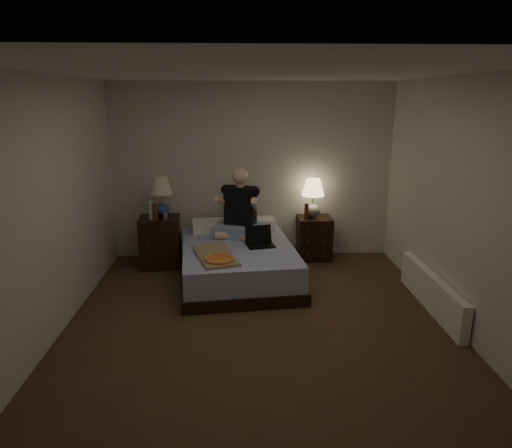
{
  "coord_description": "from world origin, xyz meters",
  "views": [
    {
      "loc": [
        -0.2,
        -4.24,
        2.29
      ],
      "look_at": [
        0.0,
        0.9,
        0.85
      ],
      "focal_mm": 32.0,
      "sensor_mm": 36.0,
      "label": 1
    }
  ],
  "objects_px": {
    "bed": "(238,262)",
    "pizza_box": "(220,260)",
    "nightstand_right": "(314,238)",
    "lamp_left": "(161,197)",
    "beer_bottle_right": "(307,211)",
    "soda_can": "(165,216)",
    "person": "(239,203)",
    "beer_bottle_left": "(155,212)",
    "water_bottle": "(151,210)",
    "radiator": "(432,292)",
    "lamp_right": "(313,198)",
    "laptop": "(260,237)",
    "nightstand_left": "(160,242)"
  },
  "relations": [
    {
      "from": "beer_bottle_left",
      "to": "bed",
      "type": "bearing_deg",
      "value": -20.6
    },
    {
      "from": "beer_bottle_left",
      "to": "laptop",
      "type": "distance_m",
      "value": 1.48
    },
    {
      "from": "pizza_box",
      "to": "nightstand_right",
      "type": "bearing_deg",
      "value": 29.92
    },
    {
      "from": "lamp_right",
      "to": "person",
      "type": "height_order",
      "value": "person"
    },
    {
      "from": "beer_bottle_left",
      "to": "laptop",
      "type": "height_order",
      "value": "beer_bottle_left"
    },
    {
      "from": "beer_bottle_left",
      "to": "beer_bottle_right",
      "type": "xyz_separation_m",
      "value": [
        2.07,
        0.25,
        -0.08
      ]
    },
    {
      "from": "bed",
      "to": "lamp_left",
      "type": "height_order",
      "value": "lamp_left"
    },
    {
      "from": "lamp_left",
      "to": "bed",
      "type": "bearing_deg",
      "value": -29.49
    },
    {
      "from": "bed",
      "to": "lamp_left",
      "type": "bearing_deg",
      "value": 144.11
    },
    {
      "from": "lamp_left",
      "to": "beer_bottle_right",
      "type": "height_order",
      "value": "lamp_left"
    },
    {
      "from": "lamp_left",
      "to": "beer_bottle_right",
      "type": "xyz_separation_m",
      "value": [
        2.01,
        0.07,
        -0.24
      ]
    },
    {
      "from": "beer_bottle_right",
      "to": "water_bottle",
      "type": "bearing_deg",
      "value": -174.33
    },
    {
      "from": "pizza_box",
      "to": "bed",
      "type": "bearing_deg",
      "value": 55.4
    },
    {
      "from": "nightstand_right",
      "to": "water_bottle",
      "type": "distance_m",
      "value": 2.34
    },
    {
      "from": "bed",
      "to": "pizza_box",
      "type": "bearing_deg",
      "value": -114.25
    },
    {
      "from": "person",
      "to": "water_bottle",
      "type": "bearing_deg",
      "value": -163.82
    },
    {
      "from": "beer_bottle_left",
      "to": "beer_bottle_right",
      "type": "height_order",
      "value": "beer_bottle_left"
    },
    {
      "from": "lamp_left",
      "to": "person",
      "type": "bearing_deg",
      "value": -9.97
    },
    {
      "from": "nightstand_left",
      "to": "nightstand_right",
      "type": "relative_size",
      "value": 1.12
    },
    {
      "from": "nightstand_left",
      "to": "soda_can",
      "type": "distance_m",
      "value": 0.42
    },
    {
      "from": "lamp_left",
      "to": "person",
      "type": "xyz_separation_m",
      "value": [
        1.06,
        -0.19,
        -0.05
      ]
    },
    {
      "from": "nightstand_right",
      "to": "lamp_left",
      "type": "height_order",
      "value": "lamp_left"
    },
    {
      "from": "lamp_left",
      "to": "beer_bottle_left",
      "type": "distance_m",
      "value": 0.25
    },
    {
      "from": "bed",
      "to": "nightstand_right",
      "type": "bearing_deg",
      "value": 27.99
    },
    {
      "from": "laptop",
      "to": "radiator",
      "type": "bearing_deg",
      "value": -37.43
    },
    {
      "from": "lamp_left",
      "to": "soda_can",
      "type": "height_order",
      "value": "lamp_left"
    },
    {
      "from": "pizza_box",
      "to": "soda_can",
      "type": "bearing_deg",
      "value": 109.05
    },
    {
      "from": "water_bottle",
      "to": "beer_bottle_right",
      "type": "distance_m",
      "value": 2.14
    },
    {
      "from": "beer_bottle_right",
      "to": "nightstand_right",
      "type": "bearing_deg",
      "value": 36.66
    },
    {
      "from": "lamp_left",
      "to": "beer_bottle_left",
      "type": "relative_size",
      "value": 2.43
    },
    {
      "from": "nightstand_left",
      "to": "laptop",
      "type": "height_order",
      "value": "laptop"
    },
    {
      "from": "lamp_left",
      "to": "lamp_right",
      "type": "distance_m",
      "value": 2.12
    },
    {
      "from": "person",
      "to": "pizza_box",
      "type": "relative_size",
      "value": 1.22
    },
    {
      "from": "soda_can",
      "to": "beer_bottle_right",
      "type": "distance_m",
      "value": 1.96
    },
    {
      "from": "beer_bottle_right",
      "to": "pizza_box",
      "type": "xyz_separation_m",
      "value": [
        -1.18,
        -1.29,
        -0.23
      ]
    },
    {
      "from": "bed",
      "to": "pizza_box",
      "type": "relative_size",
      "value": 2.43
    },
    {
      "from": "beer_bottle_right",
      "to": "radiator",
      "type": "relative_size",
      "value": 0.14
    },
    {
      "from": "soda_can",
      "to": "laptop",
      "type": "bearing_deg",
      "value": -20.92
    },
    {
      "from": "person",
      "to": "bed",
      "type": "bearing_deg",
      "value": -75.34
    },
    {
      "from": "nightstand_left",
      "to": "beer_bottle_left",
      "type": "height_order",
      "value": "beer_bottle_left"
    },
    {
      "from": "lamp_right",
      "to": "water_bottle",
      "type": "height_order",
      "value": "lamp_right"
    },
    {
      "from": "soda_can",
      "to": "beer_bottle_right",
      "type": "bearing_deg",
      "value": 6.79
    },
    {
      "from": "person",
      "to": "radiator",
      "type": "distance_m",
      "value": 2.62
    },
    {
      "from": "bed",
      "to": "water_bottle",
      "type": "relative_size",
      "value": 7.39
    },
    {
      "from": "soda_can",
      "to": "nightstand_left",
      "type": "bearing_deg",
      "value": 134.44
    },
    {
      "from": "nightstand_left",
      "to": "pizza_box",
      "type": "xyz_separation_m",
      "value": [
        0.87,
        -1.16,
        0.15
      ]
    },
    {
      "from": "beer_bottle_left",
      "to": "pizza_box",
      "type": "bearing_deg",
      "value": -49.54
    },
    {
      "from": "beer_bottle_left",
      "to": "laptop",
      "type": "bearing_deg",
      "value": -18.55
    },
    {
      "from": "radiator",
      "to": "lamp_right",
      "type": "bearing_deg",
      "value": 122.3
    },
    {
      "from": "lamp_left",
      "to": "soda_can",
      "type": "distance_m",
      "value": 0.29
    }
  ]
}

